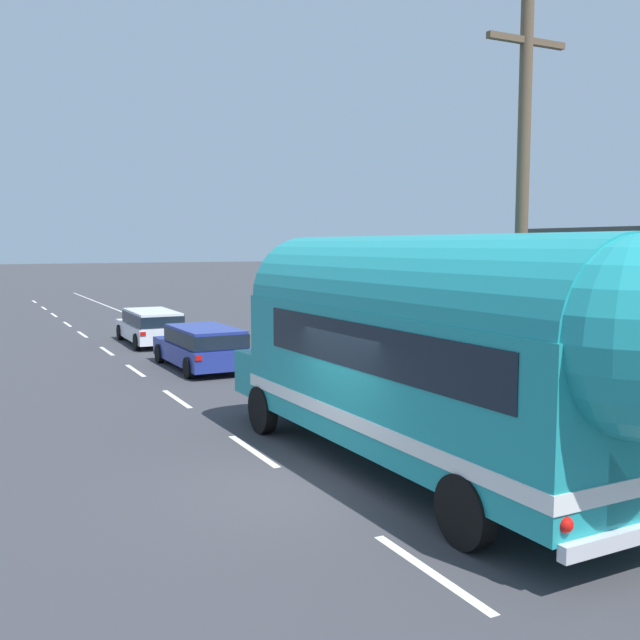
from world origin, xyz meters
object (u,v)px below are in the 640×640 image
object	(u,v)px
painted_bus	(431,346)
car_second	(151,324)
car_lead	(203,345)
utility_pole	(522,220)

from	to	relation	value
painted_bus	car_second	size ratio (longest dim) A/B	2.32
car_second	car_lead	bearing A→B (deg)	-89.52
painted_bus	car_second	bearing A→B (deg)	89.95
car_second	painted_bus	bearing A→B (deg)	-90.05
utility_pole	car_second	xyz separation A→B (m)	(-2.66, 18.12, -3.62)
painted_bus	car_second	xyz separation A→B (m)	(0.02, 19.01, -1.50)
utility_pole	car_lead	size ratio (longest dim) A/B	1.81
utility_pole	painted_bus	xyz separation A→B (m)	(-2.67, -0.89, -2.12)
painted_bus	car_lead	world-z (taller)	painted_bus
car_lead	painted_bus	bearing A→B (deg)	-90.32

